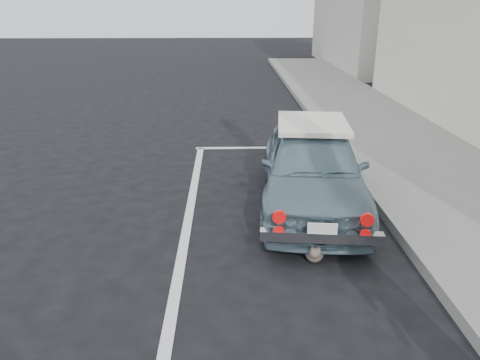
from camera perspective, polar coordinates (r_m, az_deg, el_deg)
The scene contains 4 objects.
pline_front at distance 9.80m, azimuth 3.42°, elevation 3.96°, with size 3.00×0.12×0.01m, color silver.
pline_side at distance 6.51m, azimuth -6.39°, elevation -5.07°, with size 0.12×7.00×0.01m, color silver.
retro_coupe at distance 6.86m, azimuth 8.81°, elevation 1.73°, with size 1.82×3.73×1.22m.
cat at distance 5.57m, azimuth 9.07°, elevation -8.57°, with size 0.27×0.50×0.27m.
Camera 1 is at (-0.34, -2.84, 2.83)m, focal length 35.00 mm.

